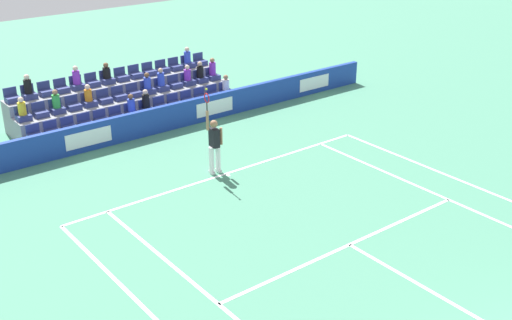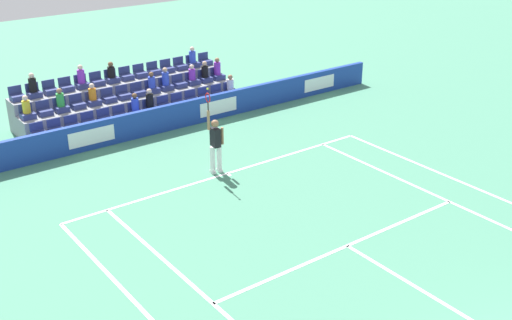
% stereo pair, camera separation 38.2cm
% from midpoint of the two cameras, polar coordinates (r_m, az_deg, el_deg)
% --- Properties ---
extents(line_baseline, '(10.97, 0.10, 0.01)m').
position_cam_midpoint_polar(line_baseline, '(20.68, -3.21, -1.22)').
color(line_baseline, white).
rests_on(line_baseline, ground).
extents(line_service, '(8.23, 0.10, 0.01)m').
position_cam_midpoint_polar(line_service, '(16.96, 7.58, -7.39)').
color(line_service, white).
rests_on(line_service, ground).
extents(line_centre_service, '(0.10, 6.40, 0.01)m').
position_cam_midpoint_polar(line_centre_service, '(15.30, 16.25, -12.07)').
color(line_centre_service, white).
rests_on(line_centre_service, ground).
extents(line_singles_sideline_left, '(0.10, 11.89, 0.01)m').
position_cam_midpoint_polar(line_singles_sideline_left, '(14.44, -3.04, -13.40)').
color(line_singles_sideline_left, white).
rests_on(line_singles_sideline_left, ground).
extents(line_singles_sideline_right, '(0.10, 11.89, 0.01)m').
position_cam_midpoint_polar(line_singles_sideline_right, '(19.57, 17.11, -3.83)').
color(line_singles_sideline_right, white).
rests_on(line_singles_sideline_right, ground).
extents(line_doubles_sideline_right, '(0.10, 11.89, 0.01)m').
position_cam_midpoint_polar(line_doubles_sideline_right, '(20.62, 19.35, -2.69)').
color(line_doubles_sideline_right, white).
rests_on(line_doubles_sideline_right, ground).
extents(line_centre_mark, '(0.10, 0.20, 0.01)m').
position_cam_midpoint_polar(line_centre_mark, '(20.60, -3.05, -1.31)').
color(line_centre_mark, white).
rests_on(line_centre_mark, ground).
extents(sponsor_barrier, '(20.94, 0.22, 0.98)m').
position_cam_midpoint_polar(sponsor_barrier, '(24.05, -9.40, 3.41)').
color(sponsor_barrier, '#193899').
rests_on(sponsor_barrier, ground).
extents(tennis_player, '(0.52, 0.38, 2.85)m').
position_cam_midpoint_polar(tennis_player, '(20.40, -4.23, 1.43)').
color(tennis_player, white).
rests_on(tennis_player, ground).
extents(stadium_stand, '(8.68, 2.85, 2.17)m').
position_cam_midpoint_polar(stadium_stand, '(25.98, -11.88, 4.92)').
color(stadium_stand, gray).
rests_on(stadium_stand, ground).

